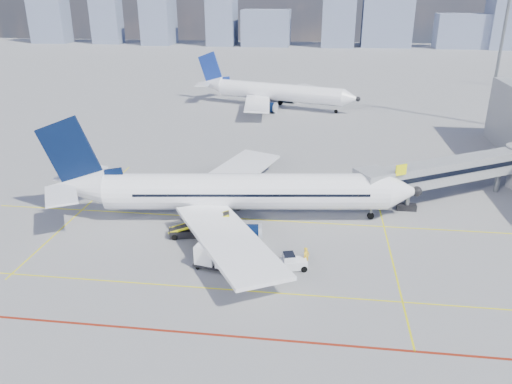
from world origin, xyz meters
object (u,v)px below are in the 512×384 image
Objects in this scene: main_aircraft at (230,192)px; cargo_dolly at (217,256)px; belt_loader at (193,230)px; second_aircraft at (273,92)px; baggage_tug at (292,262)px; ramp_worker at (306,257)px.

cargo_dolly is at bearing -94.26° from main_aircraft.
cargo_dolly is 7.01m from belt_loader.
main_aircraft is 57.07m from second_aircraft.
cargo_dolly reaches higher than baggage_tug.
cargo_dolly is (1.43, -67.55, -2.00)m from second_aircraft.
cargo_dolly is at bearing 169.94° from baggage_tug.
second_aircraft reaches higher than cargo_dolly.
cargo_dolly reaches higher than ramp_worker.
baggage_tug is 1.34× the size of ramp_worker.
second_aircraft is 5.71× the size of belt_loader.
second_aircraft is 67.60m from cargo_dolly.
second_aircraft is at bearing 76.20° from belt_loader.
main_aircraft is 12.52m from baggage_tug.
ramp_worker is (1.22, 0.69, 0.19)m from baggage_tug.
ramp_worker is (8.55, -9.17, -2.25)m from main_aircraft.
main_aircraft reaches higher than belt_loader.
second_aircraft is 61.73m from belt_loader.
belt_loader is 3.28× the size of ramp_worker.
main_aircraft is at bearing 104.89° from cargo_dolly.
main_aircraft is at bearing -71.00° from second_aircraft.
second_aircraft is 18.74× the size of ramp_worker.
second_aircraft is 67.47m from baggage_tug.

